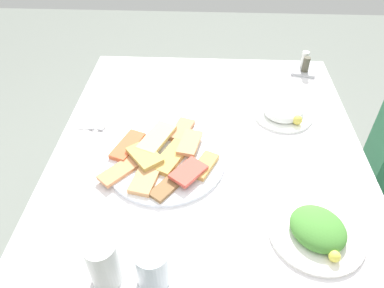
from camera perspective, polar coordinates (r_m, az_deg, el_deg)
The scene contains 11 objects.
ground_plane at distance 1.71m, azimuth 1.80°, elevation -19.91°, with size 6.00×6.00×0.00m, color gray.
dining_table at distance 1.16m, azimuth 2.52°, elevation -3.40°, with size 1.08×0.92×0.77m.
pide_platter at distance 1.04m, azimuth -4.41°, elevation -2.20°, with size 0.35×0.35×0.04m.
salad_plate_greens at distance 1.24m, azimuth 14.23°, elevation 4.99°, with size 0.19×0.19×0.05m.
salad_plate_rice at distance 0.92m, azimuth 19.15°, elevation -12.75°, with size 0.22×0.22×0.06m.
soda_can at distance 0.80m, azimuth -13.75°, elevation -17.73°, with size 0.07×0.07×0.12m, color silver.
drinking_glass at distance 0.79m, azimuth -6.21°, elevation -18.68°, with size 0.07×0.07×0.10m, color silver.
paper_napkin at distance 1.25m, azimuth -13.60°, elevation 4.54°, with size 0.15×0.15×0.00m, color white.
fork at distance 1.25m, azimuth -14.42°, elevation 4.70°, with size 0.17×0.02×0.01m, color silver.
spoon at distance 1.24m, azimuth -12.82°, elevation 4.68°, with size 0.17×0.02×0.01m, color silver.
condiment_caddy at distance 1.51m, azimuth 17.25°, elevation 11.60°, with size 0.11×0.11×0.08m.
Camera 1 is at (0.82, -0.01, 1.50)m, focal length 33.87 mm.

